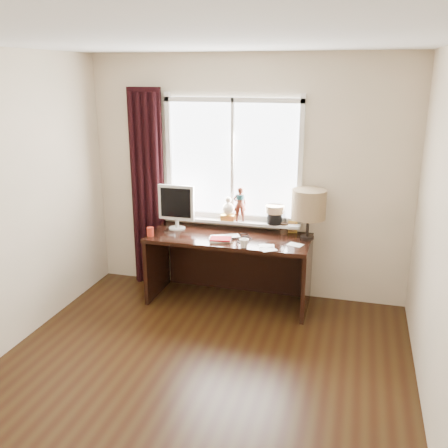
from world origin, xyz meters
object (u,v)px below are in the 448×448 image
(laptop, at_px, (225,237))
(desk, at_px, (231,255))
(red_cup, at_px, (150,232))
(monitor, at_px, (176,204))
(mug, at_px, (244,243))
(table_lamp, at_px, (309,205))

(laptop, xyz_separation_m, desk, (0.02, 0.16, -0.26))
(red_cup, relative_size, monitor, 0.19)
(monitor, bearing_deg, mug, -25.27)
(desk, xyz_separation_m, monitor, (-0.62, 0.00, 0.52))
(mug, relative_size, monitor, 0.19)
(monitor, xyz_separation_m, table_lamp, (1.42, 0.03, 0.09))
(red_cup, bearing_deg, table_lamp, 11.92)
(mug, height_order, red_cup, red_cup)
(desk, bearing_deg, monitor, 179.63)
(mug, height_order, table_lamp, table_lamp)
(laptop, distance_m, desk, 0.30)
(red_cup, bearing_deg, laptop, 10.31)
(red_cup, distance_m, table_lamp, 1.67)
(mug, bearing_deg, red_cup, 174.93)
(table_lamp, bearing_deg, monitor, -178.85)
(laptop, relative_size, table_lamp, 0.58)
(red_cup, distance_m, desk, 0.90)
(desk, bearing_deg, mug, -59.76)
(mug, distance_m, desk, 0.54)
(laptop, relative_size, monitor, 0.61)
(desk, distance_m, monitor, 0.81)
(red_cup, bearing_deg, mug, -5.07)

